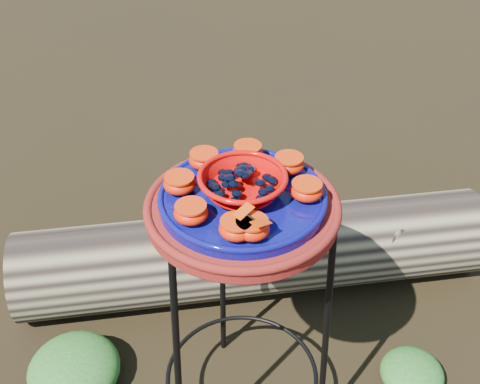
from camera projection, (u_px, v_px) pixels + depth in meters
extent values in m
cylinder|color=#5E1410|center=(243.00, 209.00, 1.27)|extent=(0.41, 0.41, 0.03)
cylinder|color=#040048|center=(243.00, 199.00, 1.25)|extent=(0.35, 0.35, 0.02)
ellipsoid|color=#C70D00|center=(252.00, 228.00, 1.13)|extent=(0.07, 0.07, 0.04)
ellipsoid|color=#C70D00|center=(307.00, 191.00, 1.22)|extent=(0.07, 0.07, 0.04)
ellipsoid|color=#C70D00|center=(289.00, 164.00, 1.30)|extent=(0.07, 0.07, 0.04)
ellipsoid|color=#C70D00|center=(248.00, 152.00, 1.34)|extent=(0.07, 0.07, 0.04)
ellipsoid|color=#C70D00|center=(204.00, 160.00, 1.31)|extent=(0.07, 0.07, 0.04)
ellipsoid|color=#C70D00|center=(180.00, 184.00, 1.24)|extent=(0.07, 0.07, 0.04)
ellipsoid|color=#C70D00|center=(191.00, 213.00, 1.17)|extent=(0.07, 0.07, 0.04)
ellipsoid|color=#C70D00|center=(237.00, 228.00, 1.13)|extent=(0.07, 0.07, 0.04)
ellipsoid|color=#1E4A10|center=(74.00, 368.00, 1.72)|extent=(0.26, 0.26, 0.13)
ellipsoid|color=#1E4A10|center=(412.00, 372.00, 1.74)|extent=(0.18, 0.18, 0.09)
ellipsoid|color=#1E4A10|center=(139.00, 265.00, 2.06)|extent=(0.28, 0.28, 0.14)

